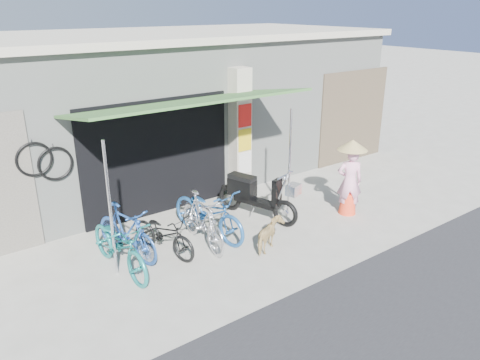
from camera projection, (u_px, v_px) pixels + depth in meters
ground at (279, 240)px, 9.09m from camera, size 80.00×80.00×0.00m
bicycle_shop at (153, 105)px, 12.27m from camera, size 12.30×5.30×3.66m
shop_pillar at (239, 133)px, 10.88m from camera, size 0.42×0.44×3.00m
awning at (191, 104)px, 8.93m from camera, size 4.60×1.88×2.72m
neighbour_right at (353, 116)px, 13.36m from camera, size 2.60×0.06×2.60m
bike_teal at (120, 245)px, 7.89m from camera, size 0.78×1.92×0.99m
bike_blue at (126, 232)px, 8.36m from camera, size 0.83×1.70×0.99m
bike_black at (164, 234)px, 8.49m from camera, size 0.92×1.61×0.80m
bike_silver at (202, 220)px, 8.76m from camera, size 0.66×1.75×1.03m
bike_navy at (209, 212)px, 9.11m from camera, size 1.00×2.02×1.01m
street_dog at (270, 235)px, 8.63m from camera, size 0.79×0.64×0.61m
moped at (255, 195)px, 9.91m from camera, size 0.83×1.95×1.13m
nun at (350, 177)px, 10.00m from camera, size 0.65×0.64×1.67m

